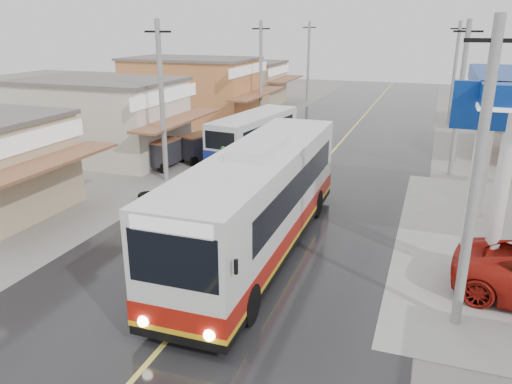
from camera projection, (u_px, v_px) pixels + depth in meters
ground at (220, 281)px, 15.87m from camera, size 120.00×120.00×0.00m
road at (323, 163)px, 29.24m from camera, size 12.00×90.00×0.02m
centre_line at (323, 163)px, 29.24m from camera, size 0.15×90.00×0.01m
shopfronts_left at (155, 137)px, 36.08m from camera, size 11.00×44.00×5.20m
utility_poles_left at (220, 150)px, 32.38m from camera, size 1.60×50.00×8.00m
utility_poles_right at (450, 175)px, 27.01m from camera, size 1.60×36.00×8.00m
coach_bus at (260, 200)px, 17.37m from camera, size 3.00×12.79×3.98m
second_bus at (254, 135)px, 29.89m from camera, size 3.20×8.18×2.64m
cyclist at (225, 169)px, 25.81m from camera, size 1.05×1.83×1.87m
tricycle_near at (197, 146)px, 29.29m from camera, size 1.94×2.43×1.62m
tricycle_far at (162, 152)px, 27.92m from camera, size 1.52×2.22×1.64m
tyre_stack at (147, 198)px, 22.77m from camera, size 0.85×0.85×0.43m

